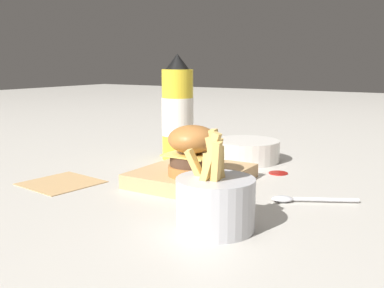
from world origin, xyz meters
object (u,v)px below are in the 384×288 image
Objects in this scene: serving_board at (192,176)px; side_bowl at (246,150)px; ketchup_bottle at (178,112)px; burger at (194,150)px; fries_basket at (215,202)px; spoon at (297,199)px.

serving_board is 0.24m from side_bowl.
ketchup_bottle reaches higher than serving_board.
burger is 0.28m from side_bowl.
ketchup_bottle is 0.19m from side_bowl.
fries_basket reaches higher than burger.
spoon is at bearing -93.88° from serving_board.
side_bowl is 1.15× the size of spoon.
fries_basket is (-0.37, -0.31, -0.07)m from ketchup_bottle.
side_bowl is at bearing -67.79° from ketchup_bottle.
ketchup_bottle is at bearing 40.24° from serving_board.
fries_basket is at bearing 44.63° from spoon.
serving_board is 1.61× the size of spoon.
fries_basket is (-0.16, -0.13, -0.03)m from burger.
fries_basket is at bearing -140.53° from ketchup_bottle.
fries_basket is at bearing -160.88° from side_bowl.
side_bowl reaches higher than serving_board.
spoon is at bearing -140.09° from side_bowl.
ketchup_bottle is (0.22, 0.18, 0.04)m from burger.
serving_board is 0.08m from burger.
fries_basket reaches higher than side_bowl.
spoon is (-0.25, -0.21, -0.02)m from side_bowl.
side_bowl is (0.06, -0.16, -0.09)m from ketchup_bottle.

